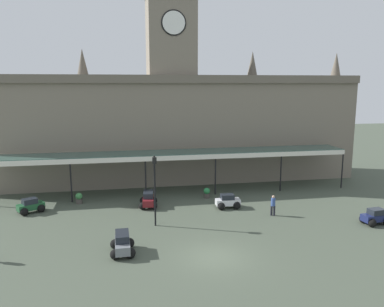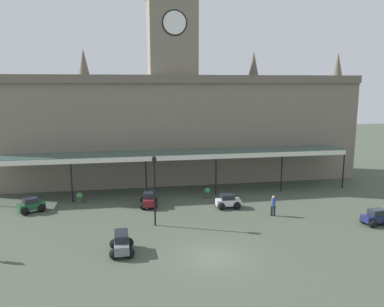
{
  "view_description": "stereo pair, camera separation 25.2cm",
  "coord_description": "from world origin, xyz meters",
  "px_view_note": "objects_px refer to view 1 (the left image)",
  "views": [
    {
      "loc": [
        -5.38,
        -21.4,
        10.39
      ],
      "look_at": [
        0.0,
        7.55,
        5.06
      ],
      "focal_mm": 36.17,
      "sensor_mm": 36.0,
      "label": 1
    },
    {
      "loc": [
        -5.14,
        -21.44,
        10.39
      ],
      "look_at": [
        0.0,
        7.55,
        5.06
      ],
      "focal_mm": 36.17,
      "sensor_mm": 36.0,
      "label": 2
    }
  ],
  "objects_px": {
    "car_maroon_estate": "(148,200)",
    "planter_forecourt_centre": "(79,198)",
    "car_grey_estate": "(122,244)",
    "pedestrian_beside_cars": "(273,205)",
    "car_navy_sedan": "(375,218)",
    "victorian_lamppost": "(155,183)",
    "car_white_sedan": "(228,202)",
    "planter_by_canopy": "(207,193)",
    "car_green_sedan": "(31,207)"
  },
  "relations": [
    {
      "from": "pedestrian_beside_cars",
      "to": "victorian_lamppost",
      "type": "height_order",
      "value": "victorian_lamppost"
    },
    {
      "from": "car_maroon_estate",
      "to": "planter_forecourt_centre",
      "type": "xyz_separation_m",
      "value": [
        -5.93,
        1.98,
        -0.07
      ]
    },
    {
      "from": "car_green_sedan",
      "to": "pedestrian_beside_cars",
      "type": "distance_m",
      "value": 19.66
    },
    {
      "from": "car_green_sedan",
      "to": "car_grey_estate",
      "type": "bearing_deg",
      "value": -51.44
    },
    {
      "from": "car_navy_sedan",
      "to": "victorian_lamppost",
      "type": "bearing_deg",
      "value": 170.54
    },
    {
      "from": "victorian_lamppost",
      "to": "pedestrian_beside_cars",
      "type": "bearing_deg",
      "value": 3.01
    },
    {
      "from": "car_white_sedan",
      "to": "pedestrian_beside_cars",
      "type": "relative_size",
      "value": 1.24
    },
    {
      "from": "car_green_sedan",
      "to": "car_maroon_estate",
      "type": "xyz_separation_m",
      "value": [
        9.57,
        -0.17,
        0.06
      ]
    },
    {
      "from": "pedestrian_beside_cars",
      "to": "planter_by_canopy",
      "type": "bearing_deg",
      "value": 125.83
    },
    {
      "from": "car_white_sedan",
      "to": "planter_by_canopy",
      "type": "relative_size",
      "value": 2.16
    },
    {
      "from": "car_grey_estate",
      "to": "victorian_lamppost",
      "type": "relative_size",
      "value": 0.43
    },
    {
      "from": "car_green_sedan",
      "to": "car_maroon_estate",
      "type": "height_order",
      "value": "car_maroon_estate"
    },
    {
      "from": "car_grey_estate",
      "to": "planter_by_canopy",
      "type": "distance_m",
      "value": 13.1
    },
    {
      "from": "victorian_lamppost",
      "to": "car_grey_estate",
      "type": "bearing_deg",
      "value": -119.19
    },
    {
      "from": "car_grey_estate",
      "to": "planter_forecourt_centre",
      "type": "height_order",
      "value": "car_grey_estate"
    },
    {
      "from": "car_navy_sedan",
      "to": "planter_forecourt_centre",
      "type": "xyz_separation_m",
      "value": [
        -22.36,
        9.32,
        -0.01
      ]
    },
    {
      "from": "car_white_sedan",
      "to": "car_navy_sedan",
      "type": "xyz_separation_m",
      "value": [
        9.84,
        -5.73,
        0.0
      ]
    },
    {
      "from": "car_maroon_estate",
      "to": "car_navy_sedan",
      "type": "distance_m",
      "value": 18.0
    },
    {
      "from": "car_grey_estate",
      "to": "victorian_lamppost",
      "type": "xyz_separation_m",
      "value": [
        2.44,
        4.37,
        2.7
      ]
    },
    {
      "from": "car_grey_estate",
      "to": "car_navy_sedan",
      "type": "relative_size",
      "value": 1.06
    },
    {
      "from": "car_navy_sedan",
      "to": "planter_by_canopy",
      "type": "xyz_separation_m",
      "value": [
        -10.94,
        8.91,
        -0.01
      ]
    },
    {
      "from": "car_green_sedan",
      "to": "car_white_sedan",
      "type": "bearing_deg",
      "value": -6.3
    },
    {
      "from": "car_green_sedan",
      "to": "victorian_lamppost",
      "type": "height_order",
      "value": "victorian_lamppost"
    },
    {
      "from": "car_white_sedan",
      "to": "pedestrian_beside_cars",
      "type": "xyz_separation_m",
      "value": [
        3.01,
        -2.53,
        0.41
      ]
    },
    {
      "from": "car_grey_estate",
      "to": "pedestrian_beside_cars",
      "type": "height_order",
      "value": "pedestrian_beside_cars"
    },
    {
      "from": "pedestrian_beside_cars",
      "to": "car_navy_sedan",
      "type": "bearing_deg",
      "value": -25.14
    },
    {
      "from": "car_grey_estate",
      "to": "pedestrian_beside_cars",
      "type": "relative_size",
      "value": 1.35
    },
    {
      "from": "car_green_sedan",
      "to": "car_navy_sedan",
      "type": "xyz_separation_m",
      "value": [
        26.0,
        -7.52,
        0.0
      ]
    },
    {
      "from": "car_white_sedan",
      "to": "victorian_lamppost",
      "type": "relative_size",
      "value": 0.39
    },
    {
      "from": "car_navy_sedan",
      "to": "car_green_sedan",
      "type": "bearing_deg",
      "value": 163.87
    },
    {
      "from": "car_maroon_estate",
      "to": "car_grey_estate",
      "type": "distance_m",
      "value": 9.28
    },
    {
      "from": "car_navy_sedan",
      "to": "planter_forecourt_centre",
      "type": "distance_m",
      "value": 24.23
    },
    {
      "from": "planter_by_canopy",
      "to": "car_green_sedan",
      "type": "bearing_deg",
      "value": -174.72
    },
    {
      "from": "car_grey_estate",
      "to": "car_navy_sedan",
      "type": "distance_m",
      "value": 18.76
    },
    {
      "from": "car_green_sedan",
      "to": "car_maroon_estate",
      "type": "bearing_deg",
      "value": -1.04
    },
    {
      "from": "car_white_sedan",
      "to": "car_navy_sedan",
      "type": "height_order",
      "value": "same"
    },
    {
      "from": "car_green_sedan",
      "to": "car_white_sedan",
      "type": "distance_m",
      "value": 16.26
    },
    {
      "from": "car_green_sedan",
      "to": "planter_by_canopy",
      "type": "relative_size",
      "value": 2.34
    },
    {
      "from": "car_maroon_estate",
      "to": "car_grey_estate",
      "type": "height_order",
      "value": "same"
    },
    {
      "from": "car_green_sedan",
      "to": "car_navy_sedan",
      "type": "height_order",
      "value": "same"
    },
    {
      "from": "car_green_sedan",
      "to": "pedestrian_beside_cars",
      "type": "height_order",
      "value": "pedestrian_beside_cars"
    },
    {
      "from": "car_white_sedan",
      "to": "car_grey_estate",
      "type": "bearing_deg",
      "value": -140.12
    },
    {
      "from": "car_white_sedan",
      "to": "car_navy_sedan",
      "type": "bearing_deg",
      "value": -30.23
    },
    {
      "from": "car_green_sedan",
      "to": "car_maroon_estate",
      "type": "relative_size",
      "value": 0.97
    },
    {
      "from": "planter_by_canopy",
      "to": "car_maroon_estate",
      "type": "bearing_deg",
      "value": -164.08
    },
    {
      "from": "car_navy_sedan",
      "to": "planter_forecourt_centre",
      "type": "bearing_deg",
      "value": 157.37
    },
    {
      "from": "car_grey_estate",
      "to": "car_navy_sedan",
      "type": "xyz_separation_m",
      "value": [
        18.68,
        1.66,
        -0.06
      ]
    },
    {
      "from": "car_white_sedan",
      "to": "victorian_lamppost",
      "type": "bearing_deg",
      "value": -154.72
    },
    {
      "from": "car_navy_sedan",
      "to": "victorian_lamppost",
      "type": "relative_size",
      "value": 0.4
    },
    {
      "from": "car_green_sedan",
      "to": "planter_by_canopy",
      "type": "xyz_separation_m",
      "value": [
        15.05,
        1.39,
        -0.01
      ]
    }
  ]
}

